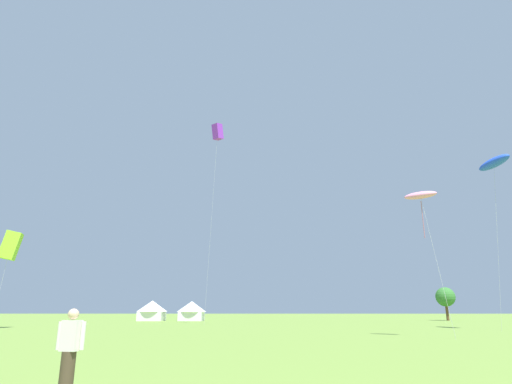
% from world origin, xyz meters
% --- Properties ---
extents(kite_purple_box, '(1.70, 2.25, 26.13)m').
position_xyz_m(kite_purple_box, '(-5.38, 49.46, 24.97)').
color(kite_purple_box, purple).
rests_on(kite_purple_box, ground).
extents(kite_pink_parafoil, '(2.30, 2.72, 9.71)m').
position_xyz_m(kite_pink_parafoil, '(11.47, 24.82, 9.34)').
color(kite_pink_parafoil, pink).
rests_on(kite_pink_parafoil, ground).
extents(kite_blue_parafoil, '(3.00, 4.19, 15.86)m').
position_xyz_m(kite_blue_parafoil, '(22.61, 34.61, 15.18)').
color(kite_blue_parafoil, blue).
rests_on(kite_blue_parafoil, ground).
extents(kite_lime_box, '(2.15, 1.85, 9.21)m').
position_xyz_m(kite_lime_box, '(-24.07, 37.44, 7.77)').
color(kite_lime_box, '#99DB2D').
rests_on(kite_lime_box, ground).
extents(person_spectator, '(0.57, 0.29, 1.73)m').
position_xyz_m(person_spectator, '(-3.52, 5.45, 0.85)').
color(person_spectator, '#473828').
rests_on(person_spectator, ground).
extents(festival_tent_left, '(4.82, 4.82, 3.14)m').
position_xyz_m(festival_tent_left, '(-17.07, 66.89, 1.74)').
color(festival_tent_left, white).
rests_on(festival_tent_left, ground).
extents(festival_tent_right, '(4.67, 4.67, 3.04)m').
position_xyz_m(festival_tent_right, '(-10.70, 66.89, 1.68)').
color(festival_tent_right, white).
rests_on(festival_tent_right, ground).
extents(tree_distant_left, '(3.15, 3.15, 5.37)m').
position_xyz_m(tree_distant_left, '(31.28, 69.40, 3.75)').
color(tree_distant_left, brown).
rests_on(tree_distant_left, ground).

